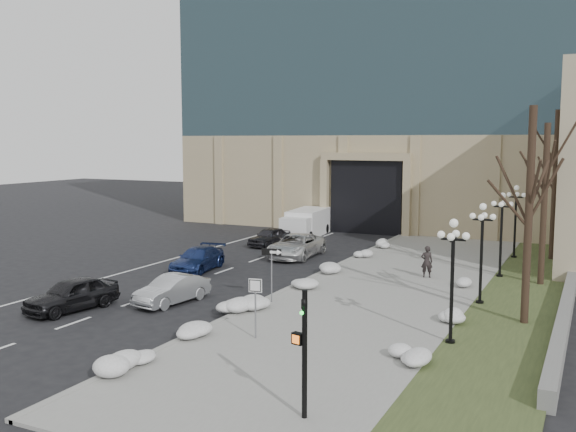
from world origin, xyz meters
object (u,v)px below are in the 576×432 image
Objects in this scene: car_c at (198,259)px; box_truck at (306,223)px; car_b at (172,290)px; lamppost_a at (453,264)px; car_e at (270,237)px; pedestrian at (427,262)px; car_d at (296,246)px; traffic_signal at (304,357)px; lamppost_d at (516,212)px; one_way_sign at (275,259)px; car_a at (72,294)px; keep_sign at (255,295)px; lamppost_c at (502,223)px; lamppost_b at (482,240)px.

box_truck reaches higher than car_c.
lamppost_a reaches higher than car_b.
car_e is 2.21× the size of pedestrian.
traffic_signal is (10.67, -22.22, 1.06)m from car_d.
box_truck is at bearing 168.86° from lamppost_d.
lamppost_d is at bearing 97.93° from traffic_signal.
one_way_sign is at bearing 164.47° from lamppost_a.
car_e is at bearing 100.66° from car_a.
car_c is 1.28× the size of traffic_signal.
keep_sign is at bearing -76.05° from box_truck.
lamppost_d reaches higher than box_truck.
keep_sign is (1.82, -5.18, -0.40)m from one_way_sign.
lamppost_c reaches higher than traffic_signal.
lamppost_c is at bearing 56.61° from keep_sign.
box_truck is at bearing 106.04° from car_b.
car_c is (-3.20, 6.89, 0.02)m from car_b.
traffic_signal is (10.81, -8.86, 1.16)m from car_b.
lamppost_c reaches higher than car_c.
car_b is 7.16m from keep_sign.
one_way_sign is (7.58, -20.30, 1.17)m from box_truck.
keep_sign reaches higher than pedestrian.
lamppost_b is (16.16, -16.18, 2.07)m from box_truck.
lamppost_b is (12.89, -7.35, 2.32)m from car_d.
car_b is (3.32, 2.96, -0.08)m from car_a.
lamppost_a is (16.16, -22.68, 2.07)m from box_truck.
car_a is at bearing -130.27° from car_b.
car_b is at bearing -73.07° from car_c.
lamppost_d is (8.58, 17.12, 0.89)m from one_way_sign.
one_way_sign is 0.55× the size of lamppost_d.
car_b is at bearing 27.35° from pedestrian.
car_d is (3.46, 16.33, 0.01)m from car_a.
traffic_signal is (1.35, -19.24, 0.82)m from pedestrian.
car_c is 1.77× the size of one_way_sign.
car_a reaches higher than car_b.
lamppost_b reaches higher than box_truck.
car_e is 19.86m from lamppost_b.
car_e is 0.81× the size of lamppost_d.
box_truck is 27.93m from lamppost_a.
lamppost_a reaches higher than one_way_sign.
traffic_signal is at bearing -56.31° from car_c.
lamppost_b reaches higher than car_c.
lamppost_b is 6.50m from lamppost_c.
keep_sign is (-3.20, -13.66, 0.79)m from pedestrian.
car_a is at bearing -98.69° from car_c.
keep_sign is 23.33m from lamppost_d.
lamppost_a is 1.00× the size of lamppost_c.
keep_sign is at bearing -113.19° from lamppost_c.
lamppost_b reaches higher than keep_sign.
lamppost_d is (12.89, 5.65, 2.32)m from car_d.
lamppost_d is at bearing 62.92° from keep_sign.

